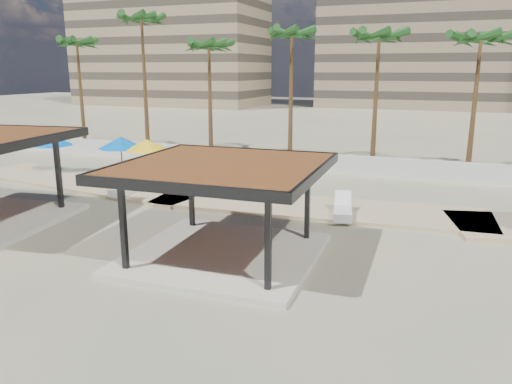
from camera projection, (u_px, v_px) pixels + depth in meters
ground at (211, 252)px, 18.31m from camera, size 200.00×200.00×0.00m
promenade at (317, 205)px, 24.51m from camera, size 44.45×7.97×0.24m
boundary_wall at (320, 163)px, 32.62m from camera, size 56.00×0.30×1.20m
building_west at (169, 20)px, 91.00m from camera, size 34.00×16.00×32.40m
building_mid at (438, 22)px, 83.93m from camera, size 38.00×16.00×30.40m
pavilion_central at (223, 202)px, 17.40m from camera, size 7.05×7.05×3.44m
umbrella_a at (53, 141)px, 31.71m from camera, size 3.32×3.32×2.25m
umbrella_b at (147, 145)px, 29.19m from camera, size 2.88×2.88×2.38m
umbrella_f at (121, 143)px, 29.83m from camera, size 2.82×2.82×2.43m
lounger_a at (126, 189)px, 26.32m from camera, size 0.81×2.14×0.80m
lounger_b at (343, 211)px, 22.21m from camera, size 1.24×2.49×0.90m
palm_a at (77, 47)px, 40.31m from camera, size 3.00×3.00×9.47m
palm_b at (142, 24)px, 38.17m from camera, size 3.00×3.00×11.15m
palm_c at (209, 50)px, 35.97m from camera, size 3.00×3.00×9.02m
palm_d at (292, 39)px, 34.40m from camera, size 3.00×3.00×9.74m
palm_e at (379, 42)px, 31.88m from camera, size 3.00×3.00×9.42m
palm_f at (481, 44)px, 29.99m from camera, size 3.00×3.00×9.16m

